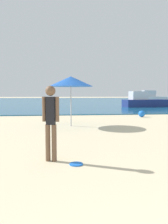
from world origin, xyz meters
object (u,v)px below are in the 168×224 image
Objects in this scene: person_standing at (51,119)px; beach_umbrella at (71,81)px; frisbee at (76,164)px; boat_near at (144,101)px; beach_ball at (142,114)px; boat_far at (153,98)px.

beach_umbrella reaches higher than person_standing.
frisbee is 0.06× the size of boat_near.
beach_umbrella is (-4.75, -3.49, 1.86)m from beach_ball.
person_standing is at bearing -97.85° from beach_umbrella.
beach_ball is (-3.98, -9.79, -0.44)m from boat_near.
person_standing is at bearing -121.76° from beach_ball.
boat_near is at bearing 64.80° from frisbee.
beach_ball is at bearing 74.57° from person_standing.
person_standing is 5.83× the size of frisbee.
boat_far reaches higher than boat_near.
boat_far is at bearing 79.34° from person_standing.
boat_near is at bearing -117.55° from boat_far.
person_standing is 5.56m from beach_umbrella.
beach_umbrella is at bearing -120.66° from boat_far.
person_standing is at bearing -126.22° from boat_near.
person_standing is 20.94m from boat_near.
boat_near is 0.88× the size of boat_far.
boat_far is 26.44m from beach_ball.
frisbee is at bearing -92.06° from beach_umbrella.
person_standing is 0.29× the size of boat_far.
frisbee is 10.46m from beach_ball.
boat_far is at bearing 63.98° from frisbee.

